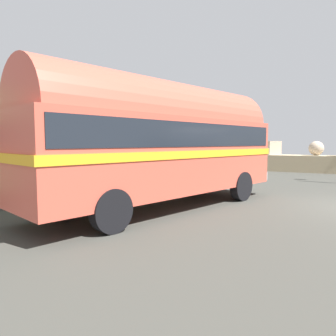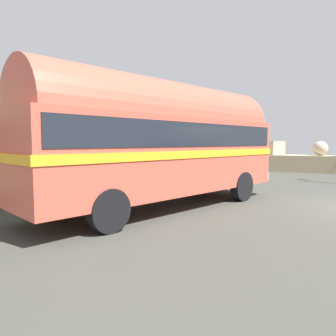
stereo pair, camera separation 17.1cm
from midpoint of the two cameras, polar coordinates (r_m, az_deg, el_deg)
The scene contains 2 objects.
vintage_coach at distance 9.14m, azimuth -0.61°, elevation 5.36°, with size 4.64×8.91×3.70m.
second_coach at distance 12.22m, azimuth -21.83°, elevation 4.86°, with size 3.59×8.84×3.70m.
Camera 2 is at (-0.74, -10.44, 1.95)m, focal length 33.33 mm.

